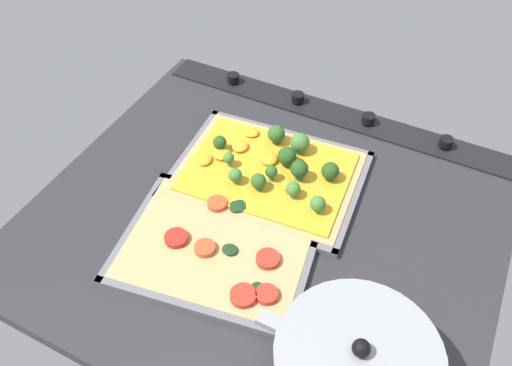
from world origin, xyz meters
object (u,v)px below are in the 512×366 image
at_px(baking_tray_front, 267,176).
at_px(broccoli_pizza, 271,170).
at_px(veggie_pizza_back, 219,246).
at_px(baking_tray_back, 217,248).

xyz_separation_m(baking_tray_front, broccoli_pizza, (-0.00, -0.01, 0.02)).
height_order(baking_tray_front, broccoli_pizza, broccoli_pizza).
distance_m(broccoli_pizza, veggie_pizza_back, 0.20).
bearing_deg(baking_tray_front, baking_tray_back, 89.19).
relative_size(baking_tray_front, broccoli_pizza, 1.07).
bearing_deg(baking_tray_front, veggie_pizza_back, 90.45).
height_order(baking_tray_front, baking_tray_back, same).
height_order(baking_tray_back, veggie_pizza_back, veggie_pizza_back).
bearing_deg(baking_tray_back, broccoli_pizza, -91.91).
bearing_deg(broccoli_pizza, veggie_pizza_back, 89.31).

